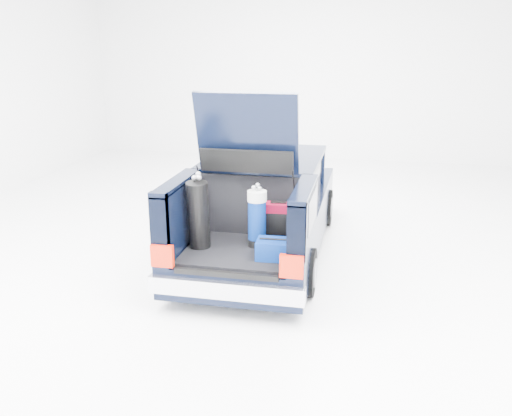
% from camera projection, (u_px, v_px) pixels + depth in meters
% --- Properties ---
extents(ground, '(14.00, 14.00, 0.00)m').
position_uv_depth(ground, '(263.00, 251.00, 8.21)').
color(ground, white).
rests_on(ground, ground).
extents(car, '(1.87, 4.65, 2.47)m').
position_uv_depth(car, '(264.00, 207.00, 8.11)').
color(car, black).
rests_on(car, ground).
extents(red_suitcase, '(0.33, 0.23, 0.53)m').
position_uv_depth(red_suitcase, '(278.00, 222.00, 6.86)').
color(red_suitcase, maroon).
rests_on(red_suitcase, car).
extents(black_golf_bag, '(0.26, 0.34, 0.95)m').
position_uv_depth(black_golf_bag, '(198.00, 215.00, 6.58)').
color(black_golf_bag, black).
rests_on(black_golf_bag, car).
extents(blue_golf_bag, '(0.29, 0.29, 0.80)m').
position_uv_depth(blue_golf_bag, '(257.00, 218.00, 6.67)').
color(blue_golf_bag, black).
rests_on(blue_golf_bag, car).
extents(blue_duffel, '(0.48, 0.33, 0.25)m').
position_uv_depth(blue_duffel, '(277.00, 249.00, 6.34)').
color(blue_duffel, navy).
rests_on(blue_duffel, car).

